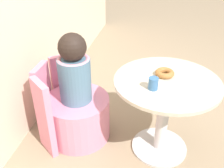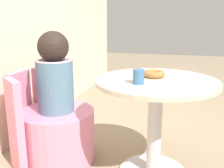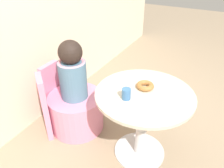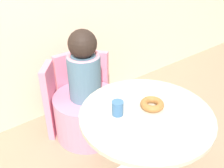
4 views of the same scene
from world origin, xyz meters
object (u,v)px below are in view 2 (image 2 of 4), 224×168
child_figure (55,74)px  tub_chair (58,135)px  round_table (155,107)px  donut (154,74)px  cup (138,77)px

child_figure → tub_chair: bearing=180.0°
round_table → child_figure: child_figure is taller
tub_chair → donut: donut is taller
round_table → tub_chair: bearing=88.4°
round_table → tub_chair: size_ratio=1.43×
tub_chair → round_table: bearing=-91.6°
tub_chair → child_figure: child_figure is taller
donut → cup: 0.21m
donut → tub_chair: bearing=93.9°
tub_chair → child_figure: 0.45m
round_table → cup: size_ratio=8.99×
tub_chair → donut: (0.05, -0.67, 0.48)m
tub_chair → child_figure: (0.00, 0.00, 0.45)m
cup → donut: bearing=-19.1°
round_table → tub_chair: round_table is taller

